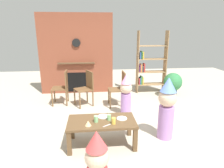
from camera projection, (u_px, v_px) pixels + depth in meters
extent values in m
plane|color=#BCB29E|center=(106.00, 131.00, 3.89)|extent=(12.00, 12.00, 0.00)
cube|color=brown|center=(76.00, 54.00, 5.98)|extent=(2.20, 0.18, 2.40)
cube|color=black|center=(77.00, 82.00, 6.12)|extent=(0.70, 0.02, 0.60)
cube|color=brown|center=(76.00, 63.00, 5.92)|extent=(1.10, 0.10, 0.04)
cylinder|color=black|center=(76.00, 43.00, 5.78)|extent=(0.24, 0.04, 0.24)
cube|color=#9E7A51|center=(138.00, 62.00, 6.04)|extent=(0.02, 0.28, 1.90)
cube|color=#9E7A51|center=(165.00, 62.00, 6.13)|extent=(0.02, 0.28, 1.90)
cube|color=#9E7A51|center=(150.00, 84.00, 6.27)|extent=(0.86, 0.28, 0.02)
cube|color=#9E7A51|center=(151.00, 72.00, 6.16)|extent=(0.86, 0.28, 0.02)
cube|color=#9E7A51|center=(152.00, 59.00, 6.06)|extent=(0.86, 0.28, 0.02)
cube|color=#9E7A51|center=(152.00, 46.00, 5.95)|extent=(0.86, 0.28, 0.02)
cube|color=#B23333|center=(139.00, 81.00, 6.21)|extent=(0.03, 0.20, 0.19)
cube|color=#3359A5|center=(140.00, 81.00, 6.21)|extent=(0.02, 0.20, 0.22)
cube|color=#3F8C4C|center=(141.00, 80.00, 6.20)|extent=(0.03, 0.20, 0.26)
cube|color=gold|center=(142.00, 80.00, 6.21)|extent=(0.03, 0.20, 0.23)
cube|color=#8C4C99|center=(139.00, 68.00, 6.09)|extent=(0.02, 0.20, 0.23)
cube|color=#D87F3F|center=(141.00, 68.00, 6.10)|extent=(0.04, 0.20, 0.24)
cube|color=#4C4C51|center=(142.00, 69.00, 6.11)|extent=(0.03, 0.20, 0.19)
cube|color=#B23333|center=(144.00, 68.00, 6.10)|extent=(0.04, 0.20, 0.26)
cube|color=#3359A5|center=(140.00, 55.00, 5.99)|extent=(0.03, 0.20, 0.20)
cube|color=#3F8C4C|center=(141.00, 55.00, 5.99)|extent=(0.02, 0.20, 0.23)
cube|color=gold|center=(143.00, 55.00, 6.00)|extent=(0.03, 0.20, 0.22)
cube|color=brown|center=(102.00, 122.00, 3.35)|extent=(1.15, 0.60, 0.04)
cube|color=brown|center=(69.00, 143.00, 3.11)|extent=(0.07, 0.07, 0.41)
cube|color=brown|center=(135.00, 140.00, 3.21)|extent=(0.07, 0.07, 0.41)
cube|color=brown|center=(72.00, 128.00, 3.60)|extent=(0.07, 0.07, 0.41)
cube|color=brown|center=(129.00, 125.00, 3.70)|extent=(0.07, 0.07, 0.41)
cylinder|color=#F2CC4C|center=(114.00, 121.00, 3.21)|extent=(0.06, 0.06, 0.11)
cylinder|color=#8CD18C|center=(109.00, 117.00, 3.35)|extent=(0.06, 0.06, 0.10)
cylinder|color=#8CD18C|center=(96.00, 119.00, 3.28)|extent=(0.07, 0.07, 0.11)
cylinder|color=white|center=(122.00, 118.00, 3.41)|extent=(0.18, 0.18, 0.01)
cylinder|color=white|center=(103.00, 116.00, 3.48)|extent=(0.20, 0.20, 0.01)
cone|color=#EAC68C|center=(88.00, 123.00, 3.16)|extent=(0.10, 0.10, 0.09)
cube|color=silver|center=(107.00, 125.00, 3.16)|extent=(0.13, 0.10, 0.01)
sphere|color=beige|center=(97.00, 157.00, 2.09)|extent=(0.26, 0.26, 0.26)
cone|color=#EA4C4C|center=(96.00, 140.00, 2.03)|extent=(0.24, 0.24, 0.21)
cylinder|color=#B27FCC|center=(166.00, 122.00, 3.59)|extent=(0.28, 0.28, 0.61)
sphere|color=beige|center=(168.00, 98.00, 3.46)|extent=(0.32, 0.32, 0.32)
cone|color=#668CE5|center=(169.00, 85.00, 3.40)|extent=(0.29, 0.29, 0.25)
cylinder|color=#B27FCC|center=(126.00, 104.00, 4.56)|extent=(0.23, 0.23, 0.52)
sphere|color=beige|center=(126.00, 88.00, 4.45)|extent=(0.27, 0.27, 0.27)
cone|color=pink|center=(126.00, 79.00, 4.39)|extent=(0.24, 0.24, 0.22)
cube|color=brown|center=(60.00, 88.00, 5.19)|extent=(0.41, 0.41, 0.02)
cube|color=brown|center=(66.00, 79.00, 5.15)|extent=(0.04, 0.40, 0.45)
cylinder|color=brown|center=(55.00, 94.00, 5.40)|extent=(0.04, 0.04, 0.43)
cylinder|color=brown|center=(52.00, 99.00, 5.06)|extent=(0.04, 0.04, 0.43)
cylinder|color=brown|center=(68.00, 94.00, 5.44)|extent=(0.04, 0.04, 0.43)
cylinder|color=brown|center=(66.00, 98.00, 5.10)|extent=(0.04, 0.04, 0.43)
cube|color=brown|center=(83.00, 89.00, 5.08)|extent=(0.53, 0.53, 0.02)
cube|color=brown|center=(90.00, 80.00, 5.11)|extent=(0.20, 0.37, 0.45)
cylinder|color=brown|center=(75.00, 97.00, 5.20)|extent=(0.04, 0.04, 0.43)
cylinder|color=brown|center=(80.00, 101.00, 4.91)|extent=(0.04, 0.04, 0.43)
cylinder|color=brown|center=(87.00, 95.00, 5.38)|extent=(0.04, 0.04, 0.43)
cylinder|color=brown|center=(93.00, 98.00, 5.09)|extent=(0.04, 0.04, 0.43)
cube|color=brown|center=(116.00, 90.00, 5.07)|extent=(0.41, 0.41, 0.02)
cube|color=brown|center=(124.00, 80.00, 5.03)|extent=(0.04, 0.40, 0.45)
cylinder|color=brown|center=(109.00, 96.00, 5.28)|extent=(0.04, 0.04, 0.43)
cylinder|color=brown|center=(110.00, 100.00, 4.94)|extent=(0.04, 0.04, 0.43)
cylinder|color=brown|center=(122.00, 95.00, 5.32)|extent=(0.04, 0.04, 0.43)
cylinder|color=brown|center=(124.00, 100.00, 4.98)|extent=(0.04, 0.04, 0.43)
cylinder|color=#4C5660|center=(172.00, 93.00, 5.83)|extent=(0.27, 0.27, 0.23)
sphere|color=#337C47|center=(173.00, 82.00, 5.73)|extent=(0.53, 0.53, 0.53)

